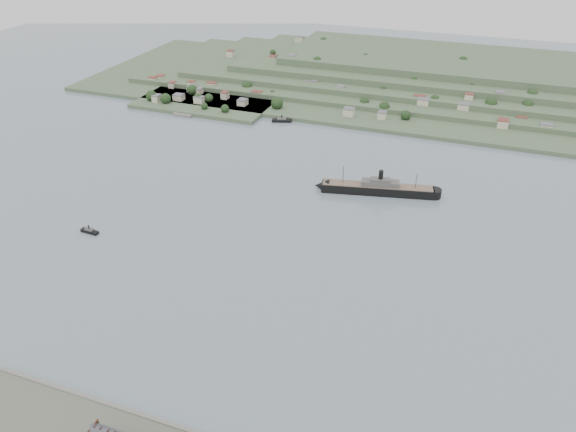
% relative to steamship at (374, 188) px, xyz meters
% --- Properties ---
extents(ground, '(1400.00, 1400.00, 0.00)m').
position_rel_steamship_xyz_m(ground, '(-24.52, -103.97, -4.43)').
color(ground, slate).
rests_on(ground, ground).
extents(far_peninsula, '(760.00, 309.00, 30.00)m').
position_rel_steamship_xyz_m(far_peninsula, '(3.39, 289.12, 7.45)').
color(far_peninsula, '#3D5035').
rests_on(far_peninsula, ground).
extents(steamship, '(99.10, 31.25, 24.00)m').
position_rel_steamship_xyz_m(steamship, '(0.00, 0.00, 0.00)').
color(steamship, black).
rests_on(steamship, ground).
extents(tugboat, '(13.89, 4.45, 6.17)m').
position_rel_steamship_xyz_m(tugboat, '(-174.83, -128.23, -2.93)').
color(tugboat, black).
rests_on(tugboat, ground).
extents(ferry_west, '(21.06, 11.48, 7.61)m').
position_rel_steamship_xyz_m(ferry_west, '(-124.77, 121.03, -2.60)').
color(ferry_west, black).
rests_on(ferry_west, ground).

